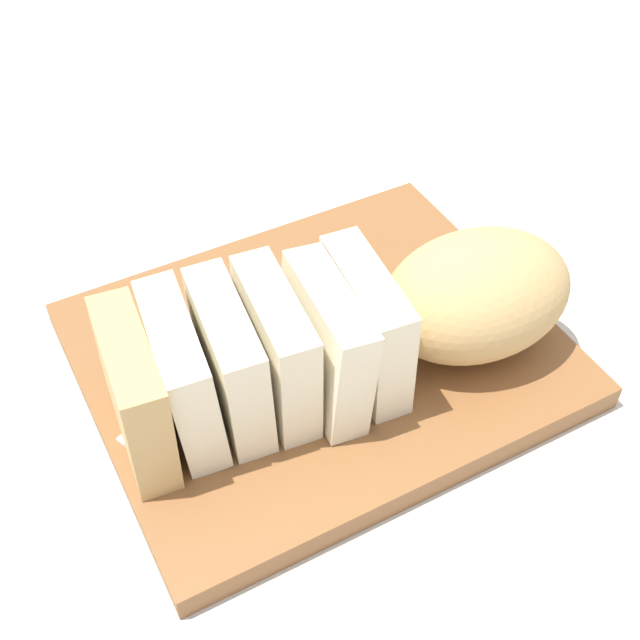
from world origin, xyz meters
The scene contains 7 objects.
ground_plane centered at (0.00, 0.00, 0.00)m, with size 3.00×3.00×0.00m, color beige.
cutting_board centered at (0.00, 0.00, 0.01)m, with size 0.38×0.32×0.02m, color brown.
bread_loaf centered at (-0.01, 0.04, 0.08)m, with size 0.39×0.17×0.11m.
bread_knife centered at (-0.01, -0.06, 0.03)m, with size 0.27×0.13×0.02m.
crumb_near_knife centered at (-0.09, 0.04, 0.03)m, with size 0.01×0.01×0.01m, color tan.
crumb_near_loaf centered at (-0.06, -0.06, 0.03)m, with size 0.01×0.01×0.01m, color tan.
crumb_stray_left centered at (0.01, 0.02, 0.03)m, with size 0.01×0.01×0.01m, color tan.
Camera 1 is at (0.24, 0.41, 0.54)m, focal length 46.41 mm.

